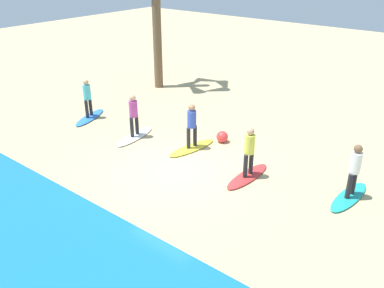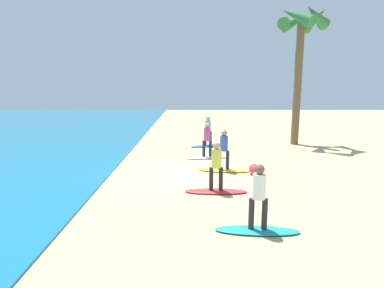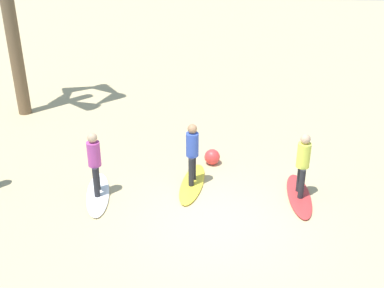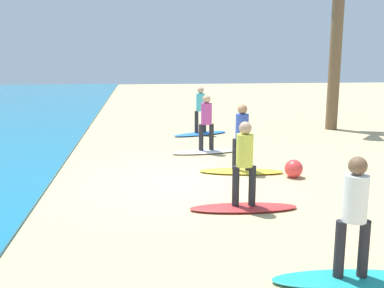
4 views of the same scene
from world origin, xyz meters
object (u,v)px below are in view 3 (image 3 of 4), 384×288
Objects in this scene: surfer_red at (303,160)px; surfboard_yellow at (192,184)px; surfer_white at (94,159)px; surfboard_red at (299,195)px; beach_ball at (212,157)px; surfer_yellow at (192,150)px; surfboard_white at (98,194)px.

surfer_red is 0.78× the size of surfboard_yellow.
surfer_red is at bearing 87.91° from surfboard_yellow.
surfboard_red is at bearing -179.27° from surfer_white.
surfer_white is at bearing 31.22° from beach_ball.
surfer_white is at bearing 13.66° from surfer_yellow.
surfboard_white is at bearing 0.00° from surfer_white.
surfer_red is at bearing -179.27° from surfer_white.
surfer_red reaches higher than surfboard_red.
surfer_white reaches higher than surfboard_white.
surfer_red is 5.03m from surfer_white.
surfer_yellow reaches higher than beach_ball.
surfer_red is 0.78× the size of surfboard_white.
beach_ball is (2.15, -1.68, 0.17)m from surfboard_red.
beach_ball reaches higher than surfboard_white.
surfboard_red is at bearing 141.94° from beach_ball.
surfboard_white is at bearing 0.73° from surfer_red.
surfboard_yellow is at bearing 65.77° from beach_ball.
surfer_red is 2.85m from beach_ball.
surfboard_yellow is 0.99m from surfer_yellow.
surfboard_white is at bearing 31.22° from beach_ball.
surfer_white is at bearing 81.02° from surfboard_white.
surfboard_red is 1.28× the size of surfer_white.
surfboard_red is 1.28× the size of surfer_red.
surfer_red is at bearing 1.89° from surfboard_red.
surfboard_yellow is 1.28× the size of surfer_white.
beach_ball reaches higher than surfboard_yellow.
beach_ball is at bearing -38.06° from surfer_red.
surfer_yellow reaches higher than surfboard_red.
surfer_white is 3.73× the size of beach_ball.
surfer_white is (-0.00, 0.00, 0.99)m from surfboard_white.
surfer_yellow is 2.42m from surfer_white.
surfboard_red is 2.73m from surfboard_yellow.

